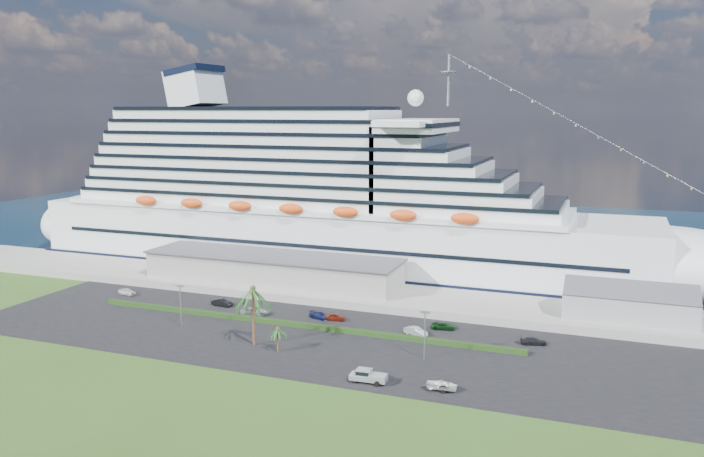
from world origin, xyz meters
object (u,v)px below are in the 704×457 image
at_px(parked_car_3, 320,315).
at_px(boat_trailer, 442,385).
at_px(cruise_ship, 326,205).
at_px(pickup_truck, 368,376).

bearing_deg(parked_car_3, boat_trailer, -112.71).
bearing_deg(cruise_ship, boat_trailer, -55.09).
relative_size(cruise_ship, pickup_truck, 32.62).
xyz_separation_m(cruise_ship, pickup_truck, (36.07, -68.82, -15.46)).
bearing_deg(pickup_truck, cruise_ship, 117.66).
distance_m(parked_car_3, boat_trailer, 40.83).
distance_m(cruise_ship, boat_trailer, 84.34).
xyz_separation_m(parked_car_3, boat_trailer, (31.25, -26.27, 0.35)).
xyz_separation_m(pickup_truck, boat_trailer, (11.37, 0.85, -0.10)).
relative_size(cruise_ship, boat_trailer, 35.14).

